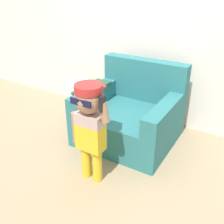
# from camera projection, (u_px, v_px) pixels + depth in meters

# --- Properties ---
(ground_plane) EXTENTS (10.00, 10.00, 0.00)m
(ground_plane) POSITION_uv_depth(u_px,v_px,m) (110.00, 138.00, 3.20)
(ground_plane) COLOR #998466
(wall_back) EXTENTS (10.00, 0.05, 2.60)m
(wall_back) POSITION_uv_depth(u_px,v_px,m) (142.00, 19.00, 3.19)
(wall_back) COLOR silver
(wall_back) RESTS_ON ground_plane
(armchair) EXTENTS (1.07, 0.96, 0.89)m
(armchair) POSITION_uv_depth(u_px,v_px,m) (131.00, 115.00, 3.09)
(armchair) COLOR #286B70
(armchair) RESTS_ON ground_plane
(person_child) EXTENTS (0.40, 0.30, 0.97)m
(person_child) POSITION_uv_depth(u_px,v_px,m) (90.00, 119.00, 2.27)
(person_child) COLOR gold
(person_child) RESTS_ON ground_plane
(side_table) EXTENTS (0.33, 0.33, 0.50)m
(side_table) POSITION_uv_depth(u_px,v_px,m) (79.00, 95.00, 3.61)
(side_table) COLOR white
(side_table) RESTS_ON ground_plane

